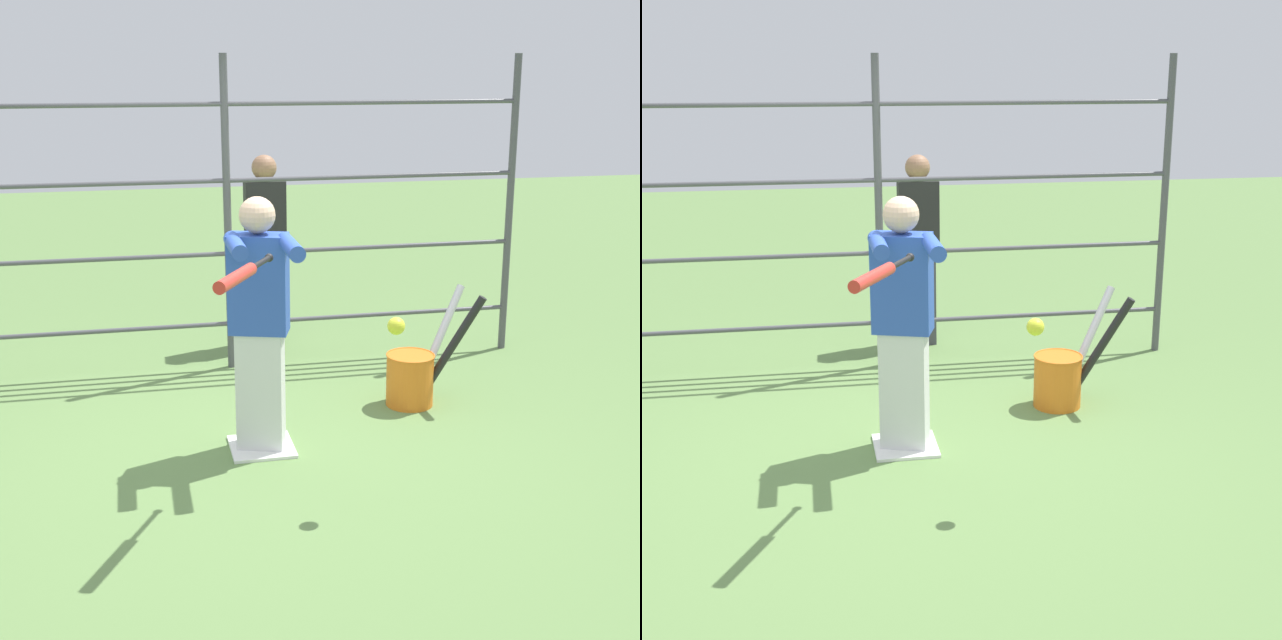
# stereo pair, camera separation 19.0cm
# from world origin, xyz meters

# --- Properties ---
(ground_plane) EXTENTS (24.00, 24.00, 0.00)m
(ground_plane) POSITION_xyz_m (0.00, 0.00, 0.00)
(ground_plane) COLOR #608447
(home_plate) EXTENTS (0.40, 0.40, 0.02)m
(home_plate) POSITION_xyz_m (0.00, 0.00, 0.01)
(home_plate) COLOR white
(home_plate) RESTS_ON ground
(fence_backstop) EXTENTS (4.71, 0.06, 2.43)m
(fence_backstop) POSITION_xyz_m (0.00, -1.60, 1.21)
(fence_backstop) COLOR #4C4C51
(fence_backstop) RESTS_ON ground
(batter) EXTENTS (0.40, 0.63, 1.61)m
(batter) POSITION_xyz_m (0.00, 0.02, 0.87)
(batter) COLOR silver
(batter) RESTS_ON ground
(baseball_bat_swinging) EXTENTS (0.40, 0.74, 0.08)m
(baseball_bat_swinging) POSITION_xyz_m (0.21, 0.86, 1.35)
(baseball_bat_swinging) COLOR black
(softball_in_flight) EXTENTS (0.10, 0.10, 0.10)m
(softball_in_flight) POSITION_xyz_m (-0.62, 0.83, 1.02)
(softball_in_flight) COLOR yellow
(bat_bucket) EXTENTS (0.70, 0.55, 0.82)m
(bat_bucket) POSITION_xyz_m (-1.18, -0.53, 0.22)
(bat_bucket) COLOR orange
(bat_bucket) RESTS_ON ground
(bystander_behind_fence) EXTENTS (0.34, 0.21, 1.63)m
(bystander_behind_fence) POSITION_xyz_m (-0.37, -2.14, 0.85)
(bystander_behind_fence) COLOR #3F3F47
(bystander_behind_fence) RESTS_ON ground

